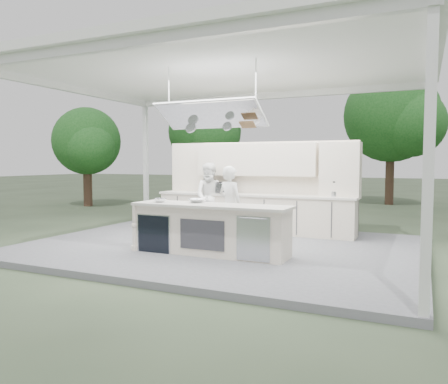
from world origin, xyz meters
The scene contains 12 objects.
ground centered at (0.00, 0.00, 0.00)m, with size 90.00×90.00×0.00m, color #47573B.
stage_deck centered at (0.00, 0.00, 0.06)m, with size 8.00×6.00×0.12m, color slate.
tent centered at (0.00, -0.01, 3.71)m, with size 8.20×6.20×3.86m.
demo_island centered at (0.18, -0.91, 0.60)m, with size 3.10×0.79×0.95m.
back_counter centered at (0.00, 1.90, 0.60)m, with size 5.08×0.72×0.95m.
back_wall_unit centered at (0.44, 2.11, 1.57)m, with size 5.05×0.48×2.25m.
tree_cluster centered at (-0.16, 9.77, 3.29)m, with size 19.55×9.40×5.85m.
head_chef centered at (0.16, 0.10, 0.95)m, with size 0.61×0.40×1.66m, color white.
sous_chef centered at (-1.01, 1.55, 0.98)m, with size 0.84×0.65×1.73m, color white.
toaster_oven centered at (-0.79, 1.80, 1.21)m, with size 0.50×0.34×0.28m, color silver.
bowl_large centered at (-0.19, -0.72, 1.11)m, with size 0.31×0.31×0.08m, color silver.
bowl_small centered at (-0.89, -0.96, 1.11)m, with size 0.25×0.25×0.08m, color silver.
Camera 1 is at (3.86, -8.26, 1.88)m, focal length 35.00 mm.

